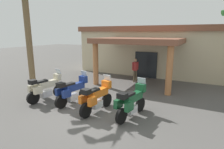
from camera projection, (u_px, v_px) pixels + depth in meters
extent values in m
plane|color=#514F4C|center=(89.00, 115.00, 8.27)|extent=(80.00, 80.00, 0.00)
cube|color=beige|center=(156.00, 52.00, 17.41)|extent=(12.84, 6.06, 3.71)
cube|color=#1E2328|center=(146.00, 65.00, 14.97)|extent=(1.80, 0.12, 2.10)
cube|color=brown|center=(138.00, 41.00, 12.80)|extent=(5.86, 4.16, 0.35)
cylinder|color=#B27042|center=(96.00, 64.00, 12.85)|extent=(0.37, 0.37, 2.89)
cylinder|color=#B27042|center=(169.00, 71.00, 10.61)|extent=(0.37, 0.37, 2.89)
cube|color=brown|center=(157.00, 29.00, 16.95)|extent=(13.24, 6.46, 0.44)
cylinder|color=black|center=(59.00, 91.00, 10.61)|extent=(0.25, 0.67, 0.66)
cylinder|color=black|center=(33.00, 98.00, 9.42)|extent=(0.25, 0.67, 0.66)
cube|color=silver|center=(46.00, 94.00, 9.98)|extent=(0.41, 0.61, 0.32)
cube|color=beige|center=(48.00, 84.00, 9.99)|extent=(0.50, 1.18, 0.34)
cube|color=black|center=(42.00, 81.00, 9.67)|extent=(0.38, 0.64, 0.10)
cube|color=beige|center=(57.00, 77.00, 10.41)|extent=(0.48, 0.31, 0.36)
cube|color=#B2BCC6|center=(58.00, 72.00, 10.41)|extent=(0.41, 0.19, 0.36)
cube|color=beige|center=(32.00, 88.00, 9.59)|extent=(0.25, 0.46, 0.36)
cube|color=beige|center=(38.00, 90.00, 9.28)|extent=(0.25, 0.46, 0.36)
cube|color=black|center=(33.00, 82.00, 9.27)|extent=(0.41, 0.38, 0.22)
cylinder|color=black|center=(84.00, 94.00, 10.10)|extent=(0.24, 0.67, 0.66)
cylinder|color=black|center=(61.00, 102.00, 8.89)|extent=(0.24, 0.67, 0.66)
cube|color=silver|center=(73.00, 97.00, 9.47)|extent=(0.40, 0.60, 0.32)
cube|color=navy|center=(75.00, 87.00, 9.47)|extent=(0.47, 1.18, 0.34)
cube|color=black|center=(69.00, 84.00, 9.15)|extent=(0.37, 0.64, 0.10)
cube|color=navy|center=(83.00, 79.00, 9.90)|extent=(0.47, 0.30, 0.36)
cube|color=#B2BCC6|center=(84.00, 74.00, 9.91)|extent=(0.41, 0.18, 0.36)
cube|color=navy|center=(60.00, 92.00, 9.06)|extent=(0.24, 0.46, 0.36)
cube|color=navy|center=(67.00, 94.00, 8.76)|extent=(0.24, 0.46, 0.36)
cube|color=black|center=(61.00, 85.00, 8.74)|extent=(0.40, 0.37, 0.22)
cylinder|color=black|center=(107.00, 100.00, 9.15)|extent=(0.21, 0.67, 0.66)
cylinder|color=black|center=(86.00, 111.00, 7.90)|extent=(0.21, 0.67, 0.66)
cube|color=silver|center=(97.00, 104.00, 8.49)|extent=(0.38, 0.59, 0.32)
cube|color=orange|center=(99.00, 93.00, 8.50)|extent=(0.43, 1.18, 0.34)
cube|color=black|center=(94.00, 90.00, 8.17)|extent=(0.34, 0.63, 0.10)
cube|color=orange|center=(106.00, 84.00, 8.95)|extent=(0.46, 0.29, 0.36)
cube|color=#B2BCC6|center=(107.00, 78.00, 8.95)|extent=(0.41, 0.16, 0.36)
cube|color=orange|center=(83.00, 99.00, 8.07)|extent=(0.23, 0.46, 0.36)
cube|color=orange|center=(92.00, 101.00, 7.78)|extent=(0.23, 0.46, 0.36)
cube|color=black|center=(86.00, 92.00, 7.75)|extent=(0.39, 0.36, 0.22)
cylinder|color=black|center=(140.00, 104.00, 8.57)|extent=(0.25, 0.67, 0.66)
cylinder|color=black|center=(121.00, 116.00, 7.37)|extent=(0.25, 0.67, 0.66)
cube|color=silver|center=(131.00, 109.00, 7.94)|extent=(0.41, 0.61, 0.32)
cube|color=#19512D|center=(133.00, 97.00, 7.95)|extent=(0.49, 1.18, 0.34)
cube|color=black|center=(129.00, 94.00, 7.63)|extent=(0.38, 0.64, 0.10)
cube|color=#19512D|center=(141.00, 88.00, 8.38)|extent=(0.47, 0.31, 0.36)
cube|color=#B2BCC6|center=(142.00, 81.00, 8.38)|extent=(0.41, 0.18, 0.36)
cube|color=#19512D|center=(118.00, 103.00, 7.55)|extent=(0.25, 0.46, 0.36)
cube|color=#19512D|center=(129.00, 106.00, 7.24)|extent=(0.25, 0.46, 0.36)
cube|color=black|center=(122.00, 96.00, 7.23)|extent=(0.41, 0.38, 0.22)
cylinder|color=brown|center=(134.00, 76.00, 13.71)|extent=(0.14, 0.14, 0.87)
cylinder|color=brown|center=(136.00, 76.00, 13.78)|extent=(0.14, 0.14, 0.87)
cylinder|color=#B23333|center=(135.00, 66.00, 13.58)|extent=(0.32, 0.32, 0.62)
cylinder|color=#B23333|center=(133.00, 66.00, 13.49)|extent=(0.09, 0.09, 0.59)
cylinder|color=#B23333|center=(138.00, 66.00, 13.66)|extent=(0.09, 0.09, 0.59)
sphere|color=tan|center=(135.00, 60.00, 13.48)|extent=(0.24, 0.24, 0.24)
cylinder|color=brown|center=(29.00, 43.00, 10.80)|extent=(0.35, 0.35, 6.00)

